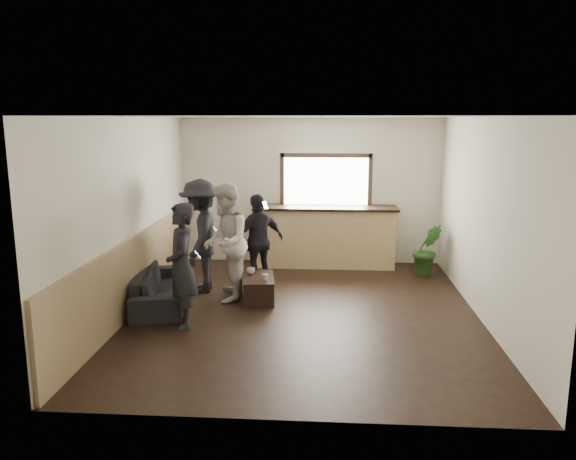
# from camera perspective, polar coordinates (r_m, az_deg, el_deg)

# --- Properties ---
(ground) EXTENTS (5.00, 6.00, 0.01)m
(ground) POSITION_cam_1_polar(r_m,az_deg,el_deg) (8.27, 1.55, -8.35)
(ground) COLOR black
(room_shell) EXTENTS (5.01, 6.01, 2.80)m
(room_shell) POSITION_cam_1_polar(r_m,az_deg,el_deg) (7.97, -3.70, 1.79)
(room_shell) COLOR silver
(room_shell) RESTS_ON ground
(bar_counter) EXTENTS (2.70, 0.68, 2.13)m
(bar_counter) POSITION_cam_1_polar(r_m,az_deg,el_deg) (10.70, 3.79, -0.27)
(bar_counter) COLOR tan
(bar_counter) RESTS_ON ground
(sofa) EXTENTS (1.05, 1.95, 0.54)m
(sofa) POSITION_cam_1_polar(r_m,az_deg,el_deg) (8.71, -12.74, -5.74)
(sofa) COLOR black
(sofa) RESTS_ON ground
(coffee_table) EXTENTS (0.56, 0.88, 0.37)m
(coffee_table) POSITION_cam_1_polar(r_m,az_deg,el_deg) (8.78, -2.99, -5.93)
(coffee_table) COLOR black
(coffee_table) RESTS_ON ground
(cup_a) EXTENTS (0.17, 0.17, 0.10)m
(cup_a) POSITION_cam_1_polar(r_m,az_deg,el_deg) (8.88, -3.80, -4.16)
(cup_a) COLOR silver
(cup_a) RESTS_ON coffee_table
(cup_b) EXTENTS (0.13, 0.13, 0.09)m
(cup_b) POSITION_cam_1_polar(r_m,az_deg,el_deg) (8.54, -2.28, -4.80)
(cup_b) COLOR silver
(cup_b) RESTS_ON coffee_table
(potted_plant) EXTENTS (0.58, 0.49, 0.94)m
(potted_plant) POSITION_cam_1_polar(r_m,az_deg,el_deg) (10.38, 13.96, -1.92)
(potted_plant) COLOR #2D6623
(potted_plant) RESTS_ON ground
(person_a) EXTENTS (0.59, 0.72, 1.69)m
(person_a) POSITION_cam_1_polar(r_m,az_deg,el_deg) (7.61, -10.76, -3.62)
(person_a) COLOR black
(person_a) RESTS_ON ground
(person_b) EXTENTS (0.78, 0.96, 1.82)m
(person_b) POSITION_cam_1_polar(r_m,az_deg,el_deg) (8.65, -6.38, -1.25)
(person_b) COLOR beige
(person_b) RESTS_ON ground
(person_c) EXTENTS (0.73, 1.21, 1.83)m
(person_c) POSITION_cam_1_polar(r_m,az_deg,el_deg) (9.16, -8.85, -0.58)
(person_c) COLOR black
(person_c) RESTS_ON ground
(person_d) EXTENTS (0.96, 0.86, 1.57)m
(person_d) POSITION_cam_1_polar(r_m,az_deg,el_deg) (9.31, -2.99, -1.11)
(person_d) COLOR black
(person_d) RESTS_ON ground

